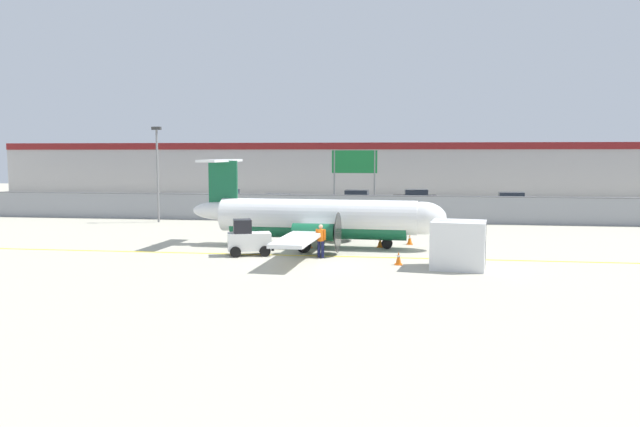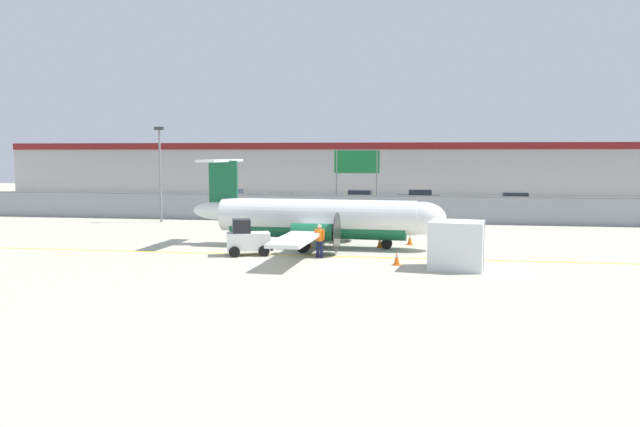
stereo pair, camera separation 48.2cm
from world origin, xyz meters
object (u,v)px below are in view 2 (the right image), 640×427
(cargo_container, at_px, (456,245))
(parked_car_4, at_px, (516,201))
(traffic_cone_near_left, at_px, (410,239))
(ground_crew_worker, at_px, (320,239))
(baggage_tug, at_px, (247,239))
(highway_sign, at_px, (357,168))
(parked_car_1, at_px, (280,203))
(commuter_airplane, at_px, (322,219))
(parked_car_0, at_px, (229,197))
(parked_car_3, at_px, (419,198))
(parked_car_2, at_px, (359,198))
(traffic_cone_near_right, at_px, (380,242))
(apron_light_pole, at_px, (160,166))
(traffic_cone_far_left, at_px, (309,242))
(traffic_cone_far_right, at_px, (397,258))

(cargo_container, bearing_deg, parked_car_4, 85.29)
(cargo_container, bearing_deg, traffic_cone_near_left, 115.34)
(ground_crew_worker, xyz_separation_m, cargo_container, (6.66, -2.10, 0.15))
(baggage_tug, height_order, highway_sign, highway_sign)
(parked_car_1, distance_m, parked_car_4, 21.60)
(commuter_airplane, xyz_separation_m, traffic_cone_near_left, (4.91, 1.64, -1.29))
(ground_crew_worker, bearing_deg, parked_car_0, -142.68)
(parked_car_3, bearing_deg, ground_crew_worker, 77.48)
(commuter_airplane, distance_m, parked_car_2, 26.02)
(cargo_container, xyz_separation_m, parked_car_1, (-13.65, 24.61, -0.21))
(ground_crew_worker, bearing_deg, cargo_container, 84.70)
(traffic_cone_near_right, bearing_deg, parked_car_0, 123.26)
(traffic_cone_near_left, distance_m, parked_car_3, 26.07)
(cargo_container, relative_size, highway_sign, 0.49)
(traffic_cone_near_right, distance_m, apron_light_pole, 20.70)
(traffic_cone_far_left, relative_size, apron_light_pole, 0.09)
(parked_car_1, height_order, parked_car_2, same)
(parked_car_1, bearing_deg, traffic_cone_far_left, -65.61)
(traffic_cone_near_left, bearing_deg, parked_car_1, 123.57)
(traffic_cone_near_left, height_order, apron_light_pole, apron_light_pole)
(apron_light_pole, bearing_deg, traffic_cone_near_left, -25.72)
(ground_crew_worker, distance_m, parked_car_0, 31.99)
(apron_light_pole, bearing_deg, cargo_container, -37.84)
(traffic_cone_far_right, xyz_separation_m, parked_car_4, (9.96, 29.52, 0.58))
(cargo_container, relative_size, traffic_cone_far_left, 4.18)
(ground_crew_worker, xyz_separation_m, traffic_cone_far_left, (-1.08, 3.13, -0.64))
(ground_crew_worker, relative_size, highway_sign, 0.31)
(parked_car_1, xyz_separation_m, parked_car_2, (6.32, 7.07, 0.00))
(parked_car_1, bearing_deg, highway_sign, -22.59)
(traffic_cone_far_left, xyz_separation_m, parked_car_3, (6.17, 28.15, 0.58))
(traffic_cone_near_right, relative_size, parked_car_2, 0.15)
(traffic_cone_far_left, distance_m, parked_car_0, 28.71)
(commuter_airplane, bearing_deg, traffic_cone_far_left, -143.16)
(highway_sign, bearing_deg, traffic_cone_near_left, -71.74)
(parked_car_2, distance_m, highway_sign, 11.69)
(commuter_airplane, relative_size, cargo_container, 6.00)
(parked_car_2, bearing_deg, traffic_cone_near_left, 105.45)
(ground_crew_worker, bearing_deg, parked_car_1, -150.57)
(parked_car_3, bearing_deg, traffic_cone_far_left, 74.36)
(parked_car_2, bearing_deg, highway_sign, 97.65)
(parked_car_0, height_order, highway_sign, highway_sign)
(parked_car_3, bearing_deg, cargo_container, 89.42)
(traffic_cone_far_left, bearing_deg, highway_sign, 85.40)
(parked_car_2, bearing_deg, parked_car_3, -160.13)
(traffic_cone_near_left, relative_size, apron_light_pole, 0.09)
(commuter_airplane, relative_size, baggage_tug, 6.27)
(traffic_cone_near_right, relative_size, traffic_cone_far_right, 1.00)
(parked_car_0, bearing_deg, traffic_cone_far_left, 121.81)
(parked_car_0, distance_m, parked_car_2, 12.94)
(cargo_container, relative_size, parked_car_0, 0.62)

